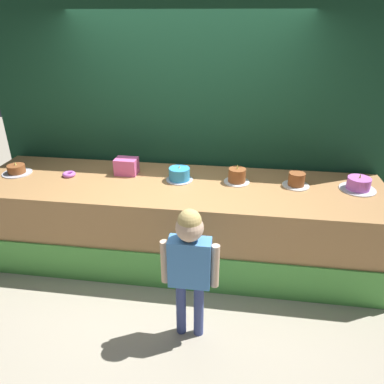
{
  "coord_description": "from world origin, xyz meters",
  "views": [
    {
      "loc": [
        0.62,
        -2.79,
        2.44
      ],
      "look_at": [
        0.18,
        0.33,
        0.91
      ],
      "focal_mm": 34.11,
      "sensor_mm": 36.0,
      "label": 1
    }
  ],
  "objects_px": {
    "child_figure": "(190,258)",
    "cake_right": "(296,180)",
    "pink_box": "(127,166)",
    "cake_far_right": "(358,184)",
    "donut": "(69,174)",
    "cake_center": "(237,176)",
    "cake_far_left": "(17,170)",
    "cake_left": "(179,174)"
  },
  "relations": [
    {
      "from": "cake_left",
      "to": "cake_right",
      "type": "bearing_deg",
      "value": 1.21
    },
    {
      "from": "donut",
      "to": "cake_left",
      "type": "xyz_separation_m",
      "value": [
        1.19,
        0.06,
        0.04
      ]
    },
    {
      "from": "cake_far_left",
      "to": "cake_far_right",
      "type": "distance_m",
      "value": 3.58
    },
    {
      "from": "cake_center",
      "to": "cake_left",
      "type": "bearing_deg",
      "value": -177.02
    },
    {
      "from": "cake_far_left",
      "to": "cake_center",
      "type": "relative_size",
      "value": 1.17
    },
    {
      "from": "donut",
      "to": "cake_right",
      "type": "distance_m",
      "value": 2.39
    },
    {
      "from": "pink_box",
      "to": "cake_left",
      "type": "xyz_separation_m",
      "value": [
        0.6,
        -0.09,
        -0.02
      ]
    },
    {
      "from": "donut",
      "to": "cake_far_left",
      "type": "height_order",
      "value": "cake_far_left"
    },
    {
      "from": "child_figure",
      "to": "cake_far_right",
      "type": "height_order",
      "value": "child_figure"
    },
    {
      "from": "cake_left",
      "to": "cake_far_right",
      "type": "height_order",
      "value": "cake_far_right"
    },
    {
      "from": "pink_box",
      "to": "cake_left",
      "type": "distance_m",
      "value": 0.6
    },
    {
      "from": "cake_far_right",
      "to": "cake_left",
      "type": "bearing_deg",
      "value": -179.35
    },
    {
      "from": "cake_center",
      "to": "cake_far_right",
      "type": "xyz_separation_m",
      "value": [
        1.19,
        -0.01,
        -0.01
      ]
    },
    {
      "from": "pink_box",
      "to": "cake_far_right",
      "type": "distance_m",
      "value": 2.38
    },
    {
      "from": "cake_far_left",
      "to": "cake_center",
      "type": "bearing_deg",
      "value": 2.45
    },
    {
      "from": "pink_box",
      "to": "cake_center",
      "type": "relative_size",
      "value": 0.89
    },
    {
      "from": "cake_center",
      "to": "child_figure",
      "type": "bearing_deg",
      "value": -104.55
    },
    {
      "from": "cake_right",
      "to": "child_figure",
      "type": "bearing_deg",
      "value": -127.11
    },
    {
      "from": "cake_far_right",
      "to": "cake_center",
      "type": "bearing_deg",
      "value": 179.48
    },
    {
      "from": "child_figure",
      "to": "cake_right",
      "type": "xyz_separation_m",
      "value": [
        0.91,
        1.2,
        0.18
      ]
    },
    {
      "from": "cake_far_right",
      "to": "child_figure",
      "type": "bearing_deg",
      "value": -141.5
    },
    {
      "from": "donut",
      "to": "cake_right",
      "type": "relative_size",
      "value": 0.51
    },
    {
      "from": "cake_right",
      "to": "pink_box",
      "type": "bearing_deg",
      "value": 177.88
    },
    {
      "from": "cake_left",
      "to": "pink_box",
      "type": "bearing_deg",
      "value": 171.28
    },
    {
      "from": "cake_left",
      "to": "cake_center",
      "type": "xyz_separation_m",
      "value": [
        0.6,
        0.03,
        0.0
      ]
    },
    {
      "from": "child_figure",
      "to": "cake_center",
      "type": "bearing_deg",
      "value": 75.45
    },
    {
      "from": "cake_left",
      "to": "cake_right",
      "type": "relative_size",
      "value": 1.04
    },
    {
      "from": "child_figure",
      "to": "cake_right",
      "type": "relative_size",
      "value": 4.4
    },
    {
      "from": "pink_box",
      "to": "cake_center",
      "type": "xyz_separation_m",
      "value": [
        1.19,
        -0.06,
        -0.02
      ]
    },
    {
      "from": "pink_box",
      "to": "cake_far_left",
      "type": "xyz_separation_m",
      "value": [
        -1.19,
        -0.16,
        -0.05
      ]
    },
    {
      "from": "pink_box",
      "to": "cake_left",
      "type": "height_order",
      "value": "pink_box"
    },
    {
      "from": "cake_far_right",
      "to": "pink_box",
      "type": "bearing_deg",
      "value": 178.29
    },
    {
      "from": "donut",
      "to": "cake_far_right",
      "type": "bearing_deg",
      "value": 1.58
    },
    {
      "from": "pink_box",
      "to": "cake_right",
      "type": "height_order",
      "value": "pink_box"
    },
    {
      "from": "cake_center",
      "to": "cake_far_right",
      "type": "height_order",
      "value": "cake_center"
    },
    {
      "from": "child_figure",
      "to": "cake_right",
      "type": "height_order",
      "value": "child_figure"
    },
    {
      "from": "cake_left",
      "to": "cake_far_right",
      "type": "xyz_separation_m",
      "value": [
        1.79,
        0.02,
        -0.01
      ]
    },
    {
      "from": "donut",
      "to": "cake_right",
      "type": "bearing_deg",
      "value": 2.09
    },
    {
      "from": "pink_box",
      "to": "cake_right",
      "type": "xyz_separation_m",
      "value": [
        1.79,
        -0.07,
        -0.02
      ]
    },
    {
      "from": "donut",
      "to": "cake_far_left",
      "type": "distance_m",
      "value": 0.6
    },
    {
      "from": "child_figure",
      "to": "cake_right",
      "type": "bearing_deg",
      "value": 52.89
    },
    {
      "from": "cake_right",
      "to": "cake_center",
      "type": "bearing_deg",
      "value": 179.43
    }
  ]
}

